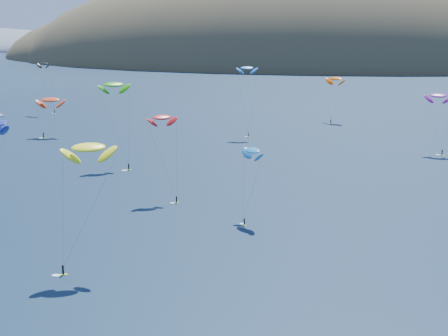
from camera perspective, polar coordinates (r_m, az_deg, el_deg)
island at (r=633.83m, az=9.71°, el=8.68°), size 730.00×300.00×210.00m
kitesurfer_1 at (r=250.20m, az=-15.58°, el=6.03°), size 11.62×9.68×17.00m
kitesurfer_2 at (r=116.74m, az=-12.28°, el=1.83°), size 10.53×10.71×25.33m
kitesurfer_3 at (r=196.83m, az=-10.03°, el=7.52°), size 12.35×13.05×27.70m
kitesurfer_4 at (r=241.16m, az=2.12°, el=9.12°), size 7.94×6.63×28.11m
kitesurfer_5 at (r=143.06m, az=2.65°, el=1.61°), size 7.31×11.22×17.99m
kitesurfer_6 at (r=224.16m, az=19.01°, el=6.27°), size 9.55×9.72×21.76m
kitesurfer_9 at (r=159.91m, az=-5.69°, el=4.62°), size 9.65×9.84×22.81m
kitesurfer_10 at (r=179.03m, az=-19.73°, el=3.87°), size 9.83×14.31×20.31m
kitesurfer_11 at (r=279.54m, az=10.18°, el=8.05°), size 10.20×15.01×21.10m
kitesurfer_12 at (r=308.47m, az=-16.19°, el=9.14°), size 9.78×5.41×25.20m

